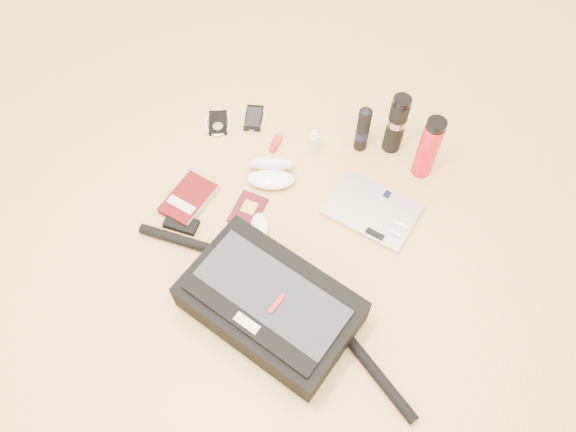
{
  "coord_description": "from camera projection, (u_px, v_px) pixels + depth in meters",
  "views": [
    {
      "loc": [
        0.21,
        -0.84,
        1.66
      ],
      "look_at": [
        -0.01,
        0.06,
        0.06
      ],
      "focal_mm": 35.0,
      "sensor_mm": 36.0,
      "label": 1
    }
  ],
  "objects": [
    {
      "name": "phone",
      "position": [
        254.0,
        118.0,
        2.13
      ],
      "size": [
        0.11,
        0.13,
        0.01
      ],
      "rotation": [
        0.0,
        0.0,
        0.14
      ],
      "color": "black",
      "rests_on": "ground"
    },
    {
      "name": "ground",
      "position": [
        285.0,
        241.0,
        1.87
      ],
      "size": [
        4.0,
        4.0,
        0.0
      ],
      "primitive_type": "plane",
      "color": "tan",
      "rests_on": "ground"
    },
    {
      "name": "aerosol_can",
      "position": [
        363.0,
        129.0,
        1.99
      ],
      "size": [
        0.06,
        0.06,
        0.2
      ],
      "rotation": [
        0.0,
        0.0,
        -0.33
      ],
      "color": "black",
      "rests_on": "ground"
    },
    {
      "name": "ipod",
      "position": [
        218.0,
        123.0,
        2.12
      ],
      "size": [
        0.12,
        0.13,
        0.01
      ],
      "rotation": [
        0.0,
        0.0,
        0.29
      ],
      "color": "black",
      "rests_on": "ground"
    },
    {
      "name": "book",
      "position": [
        189.0,
        200.0,
        1.94
      ],
      "size": [
        0.18,
        0.22,
        0.03
      ],
      "rotation": [
        0.0,
        0.0,
        -0.32
      ],
      "color": "#4A0A09",
      "rests_on": "ground"
    },
    {
      "name": "sunglasses_case",
      "position": [
        271.0,
        172.0,
        1.98
      ],
      "size": [
        0.19,
        0.17,
        0.1
      ],
      "rotation": [
        0.0,
        0.0,
        0.2
      ],
      "color": "white",
      "rests_on": "ground"
    },
    {
      "name": "passport",
      "position": [
        248.0,
        210.0,
        1.93
      ],
      "size": [
        0.12,
        0.15,
        0.01
      ],
      "rotation": [
        0.0,
        0.0,
        -0.17
      ],
      "color": "#460B17",
      "rests_on": "ground"
    },
    {
      "name": "messenger_bag",
      "position": [
        269.0,
        304.0,
        1.69
      ],
      "size": [
        0.98,
        0.51,
        0.15
      ],
      "rotation": [
        0.0,
        0.0,
        -0.4
      ],
      "color": "black",
      "rests_on": "ground"
    },
    {
      "name": "thermos_black",
      "position": [
        396.0,
        124.0,
        1.96
      ],
      "size": [
        0.09,
        0.09,
        0.26
      ],
      "rotation": [
        0.0,
        0.0,
        0.35
      ],
      "color": "black",
      "rests_on": "ground"
    },
    {
      "name": "spray_bottle",
      "position": [
        314.0,
        143.0,
        2.02
      ],
      "size": [
        0.03,
        0.03,
        0.12
      ],
      "rotation": [
        0.0,
        0.0,
        0.08
      ],
      "color": "#BDE3F8",
      "rests_on": "ground"
    },
    {
      "name": "mouse",
      "position": [
        260.0,
        226.0,
        1.88
      ],
      "size": [
        0.09,
        0.12,
        0.03
      ],
      "rotation": [
        0.0,
        0.0,
        0.29
      ],
      "color": "white",
      "rests_on": "ground"
    },
    {
      "name": "thermos_red",
      "position": [
        428.0,
        148.0,
        1.9
      ],
      "size": [
        0.08,
        0.08,
        0.27
      ],
      "rotation": [
        0.0,
        0.0,
        -0.18
      ],
      "color": "red",
      "rests_on": "ground"
    },
    {
      "name": "inhaler",
      "position": [
        276.0,
        142.0,
        2.07
      ],
      "size": [
        0.03,
        0.09,
        0.02
      ],
      "rotation": [
        0.0,
        0.0,
        -0.15
      ],
      "color": "red",
      "rests_on": "ground"
    },
    {
      "name": "laptop",
      "position": [
        372.0,
        210.0,
        1.92
      ],
      "size": [
        0.35,
        0.29,
        0.03
      ],
      "rotation": [
        0.0,
        0.0,
        -0.32
      ],
      "color": "#B2B2B5",
      "rests_on": "ground"
    }
  ]
}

